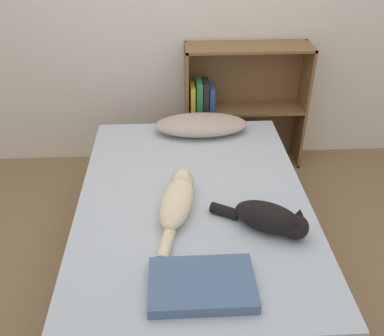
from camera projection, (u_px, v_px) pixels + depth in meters
ground_plane at (193, 261)px, 2.56m from camera, size 8.00×8.00×0.00m
bed at (193, 232)px, 2.43m from camera, size 1.26×1.80×0.48m
pillow at (201, 125)px, 2.87m from camera, size 0.62×0.29×0.12m
cat_light at (178, 199)px, 2.19m from camera, size 0.24×0.62×0.15m
cat_dark at (271, 219)px, 2.05m from camera, size 0.45×0.32×0.15m
bookshelf at (239, 104)px, 3.27m from camera, size 0.90×0.26×0.95m
blanket_fold at (203, 284)px, 1.76m from camera, size 0.44×0.29×0.05m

